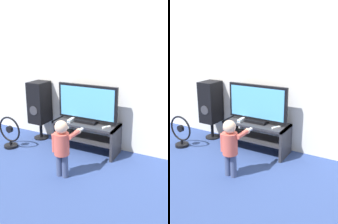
% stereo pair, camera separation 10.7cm
% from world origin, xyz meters
% --- Properties ---
extents(ground_plane, '(16.00, 16.00, 0.00)m').
position_xyz_m(ground_plane, '(0.00, 0.00, 0.00)').
color(ground_plane, navy).
extents(wall_back, '(10.00, 0.06, 2.60)m').
position_xyz_m(wall_back, '(0.00, 0.48, 1.30)').
color(wall_back, silver).
rests_on(wall_back, ground_plane).
extents(tv_stand, '(0.99, 0.40, 0.45)m').
position_xyz_m(tv_stand, '(0.00, 0.20, 0.30)').
color(tv_stand, '#2D2D33').
rests_on(tv_stand, ground_plane).
extents(television, '(0.94, 0.20, 0.57)m').
position_xyz_m(television, '(0.00, 0.22, 0.73)').
color(television, black).
rests_on(television, tv_stand).
extents(game_console, '(0.05, 0.20, 0.05)m').
position_xyz_m(game_console, '(-0.22, 0.15, 0.48)').
color(game_console, white).
rests_on(game_console, tv_stand).
extents(remote_primary, '(0.10, 0.13, 0.03)m').
position_xyz_m(remote_primary, '(0.36, 0.12, 0.47)').
color(remote_primary, white).
rests_on(remote_primary, tv_stand).
extents(child, '(0.28, 0.43, 0.74)m').
position_xyz_m(child, '(0.07, -0.59, 0.44)').
color(child, '#3F4C72').
rests_on(child, ground_plane).
extents(speaker_tower, '(0.27, 0.34, 0.98)m').
position_xyz_m(speaker_tower, '(-0.91, 0.26, 0.62)').
color(speaker_tower, black).
rests_on(speaker_tower, ground_plane).
extents(floor_fan, '(0.41, 0.21, 0.51)m').
position_xyz_m(floor_fan, '(-1.12, -0.26, 0.23)').
color(floor_fan, black).
rests_on(floor_fan, ground_plane).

